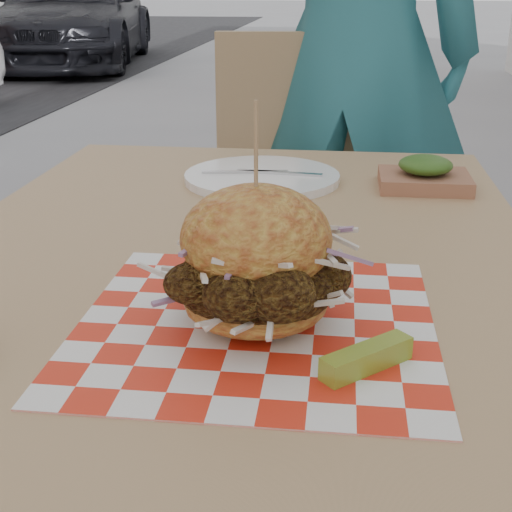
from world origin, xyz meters
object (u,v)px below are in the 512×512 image
(diner, at_px, (354,47))
(patio_table, at_px, (233,307))
(patio_chair, at_px, (287,188))
(car_dark, at_px, (74,16))
(sandwich, at_px, (256,266))

(diner, distance_m, patio_table, 1.17)
(patio_chair, bearing_deg, car_dark, 110.43)
(patio_table, distance_m, sandwich, 0.25)
(car_dark, relative_size, patio_table, 3.54)
(diner, bearing_deg, patio_chair, 46.03)
(diner, xyz_separation_m, patio_table, (-0.16, -1.13, -0.24))
(diner, height_order, car_dark, diner)
(patio_table, height_order, sandwich, sandwich)
(patio_chair, distance_m, sandwich, 1.24)
(patio_table, relative_size, patio_chair, 1.26)
(car_dark, xyz_separation_m, patio_chair, (3.45, -7.72, -0.06))
(car_dark, distance_m, patio_table, 9.39)
(diner, height_order, patio_table, diner)
(car_dark, distance_m, patio_chair, 8.46)
(car_dark, height_order, patio_table, car_dark)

